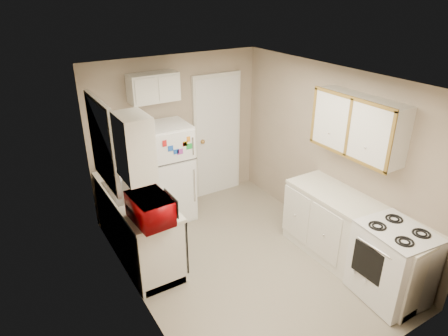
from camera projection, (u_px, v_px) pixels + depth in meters
floor at (244, 260)px, 5.27m from camera, size 3.80×3.80×0.00m
ceiling at (248, 79)px, 4.26m from camera, size 3.80×3.80×0.00m
wall_left at (133, 211)px, 4.10m from camera, size 3.80×3.80×0.00m
wall_right at (331, 155)px, 5.43m from camera, size 3.80×3.80×0.00m
wall_back at (177, 133)px, 6.23m from camera, size 2.80×2.80×0.00m
wall_front at (375, 267)px, 3.30m from camera, size 2.80×2.80×0.00m
left_counter at (137, 224)px, 5.26m from camera, size 0.60×1.80×0.90m
dishwasher at (176, 237)px, 4.91m from camera, size 0.03×0.58×0.72m
sink at (130, 192)px, 5.20m from camera, size 0.54×0.74×0.16m
microwave at (151, 209)px, 4.43m from camera, size 0.58×0.34×0.38m
soap_bottle at (118, 174)px, 5.34m from camera, size 0.09×0.09×0.16m
window_blinds at (103, 142)px, 4.76m from camera, size 0.10×0.98×1.08m
upper_cabinet_left at (134, 147)px, 4.09m from camera, size 0.30×0.45×0.70m
refrigerator at (169, 173)px, 5.96m from camera, size 0.64×0.62×1.51m
cabinet_over_fridge at (153, 87)px, 5.59m from camera, size 0.70×0.30×0.40m
interior_door at (217, 136)px, 6.61m from camera, size 0.86×0.06×2.08m
right_counter at (353, 237)px, 4.98m from camera, size 0.60×2.00×0.90m
stove at (391, 264)px, 4.48m from camera, size 0.69×0.82×0.92m
upper_cabinet_right at (358, 125)px, 4.72m from camera, size 0.30×1.20×0.70m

